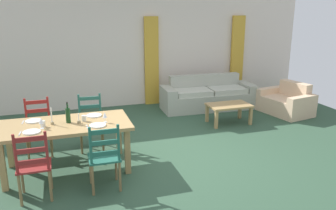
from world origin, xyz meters
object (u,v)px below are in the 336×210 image
(dining_chair_far_left, at_px, (39,127))
(dining_chair_far_right, at_px, (91,122))
(wine_glass_near_left, at_px, (41,121))
(couch, at_px, (207,96))
(dining_chair_near_right, at_px, (104,157))
(coffee_cup_primary, at_px, (84,118))
(dining_chair_near_left, at_px, (34,165))
(wine_bottle, at_px, (68,115))
(coffee_cup_secondary, at_px, (43,124))
(coffee_table, at_px, (229,107))
(armchair_upholstered, at_px, (287,103))
(dining_table, at_px, (66,129))
(wine_glass_near_right, at_px, (105,115))

(dining_chair_far_left, bearing_deg, dining_chair_far_right, -0.85)
(wine_glass_near_left, distance_m, couch, 4.58)
(wine_glass_near_left, bearing_deg, dining_chair_near_right, -39.05)
(coffee_cup_primary, relative_size, couch, 0.04)
(dining_chair_far_right, bearing_deg, coffee_cup_primary, -101.96)
(dining_chair_near_left, xyz_separation_m, wine_bottle, (0.48, 0.78, 0.39))
(wine_glass_near_left, relative_size, coffee_cup_secondary, 1.79)
(wine_glass_near_left, height_order, coffee_cup_secondary, wine_glass_near_left)
(couch, bearing_deg, coffee_cup_secondary, -145.99)
(dining_chair_near_right, xyz_separation_m, coffee_table, (2.90, 2.01, -0.12))
(wine_glass_near_left, height_order, coffee_table, wine_glass_near_left)
(wine_bottle, xyz_separation_m, armchair_upholstered, (4.97, 1.47, -0.62))
(dining_table, height_order, coffee_cup_primary, coffee_cup_primary)
(wine_glass_near_left, relative_size, couch, 0.07)
(wine_glass_near_left, relative_size, armchair_upholstered, 0.12)
(wine_bottle, height_order, coffee_cup_primary, wine_bottle)
(dining_chair_far_left, bearing_deg, dining_table, -61.21)
(wine_glass_near_right, distance_m, couch, 3.88)
(dining_chair_near_left, distance_m, couch, 5.01)
(dining_table, height_order, wine_bottle, wine_bottle)
(dining_chair_near_right, relative_size, dining_chair_far_left, 1.00)
(dining_chair_far_left, bearing_deg, dining_chair_near_left, -89.96)
(coffee_cup_primary, height_order, coffee_table, coffee_cup_primary)
(dining_chair_near_left, distance_m, armchair_upholstered, 5.91)
(coffee_cup_secondary, bearing_deg, dining_chair_near_right, -42.74)
(dining_chair_near_left, distance_m, coffee_cup_secondary, 0.78)
(dining_table, xyz_separation_m, dining_chair_near_right, (0.47, -0.76, -0.19))
(dining_table, bearing_deg, wine_glass_near_left, -158.85)
(wine_bottle, height_order, couch, wine_bottle)
(wine_bottle, relative_size, armchair_upholstered, 0.24)
(wine_glass_near_left, bearing_deg, dining_chair_far_left, 96.86)
(dining_chair_near_right, height_order, dining_chair_far_right, same)
(wine_bottle, distance_m, coffee_table, 3.57)
(wine_glass_near_right, height_order, couch, wine_glass_near_right)
(couch, bearing_deg, dining_chair_far_right, -150.33)
(dining_chair_far_right, distance_m, wine_glass_near_left, 1.23)
(dining_chair_far_right, bearing_deg, wine_bottle, -117.75)
(dining_chair_near_right, height_order, couch, dining_chair_near_right)
(dining_chair_far_left, height_order, coffee_table, dining_chair_far_left)
(armchair_upholstered, bearing_deg, wine_glass_near_left, -163.01)
(couch, distance_m, armchair_upholstered, 1.87)
(dining_chair_near_left, xyz_separation_m, dining_chair_far_left, (-0.00, 1.52, 0.00))
(dining_chair_far_right, bearing_deg, armchair_upholstered, 9.21)
(dining_chair_far_right, xyz_separation_m, coffee_cup_primary, (-0.16, -0.73, 0.32))
(dining_table, xyz_separation_m, dining_chair_far_left, (-0.43, 0.78, -0.19))
(dining_chair_near_right, height_order, wine_bottle, wine_bottle)
(dining_table, height_order, wine_glass_near_left, wine_glass_near_left)
(coffee_cup_secondary, distance_m, coffee_table, 3.92)
(dining_chair_far_right, bearing_deg, dining_chair_near_right, -88.85)
(coffee_cup_secondary, bearing_deg, dining_chair_far_right, 47.66)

